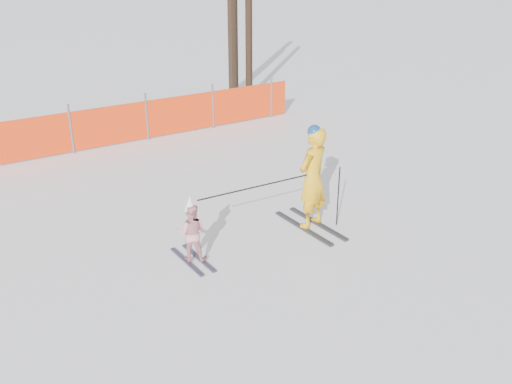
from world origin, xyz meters
TOP-DOWN VIEW (x-y plane):
  - ground at (0.00, 0.00)m, footprint 120.00×120.00m
  - adult at (1.23, 0.55)m, footprint 0.77×1.60m
  - child at (-1.14, 0.65)m, footprint 0.60×1.06m
  - ski_poles at (0.62, 0.52)m, footprint 2.71×0.32m
  - safety_fence at (-1.86, 7.05)m, footprint 14.53×0.06m
  - tree_trunks at (5.67, 10.13)m, footprint 0.38×1.12m

SIDE VIEW (x-z plane):
  - ground at x=0.00m, z-range 0.00..0.00m
  - child at x=-1.14m, z-range -0.05..1.10m
  - safety_fence at x=-1.86m, z-range -0.07..1.18m
  - ski_poles at x=0.62m, z-range 0.31..1.44m
  - adult at x=1.23m, z-range 0.00..1.93m
  - tree_trunks at x=5.67m, z-range -0.28..5.92m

